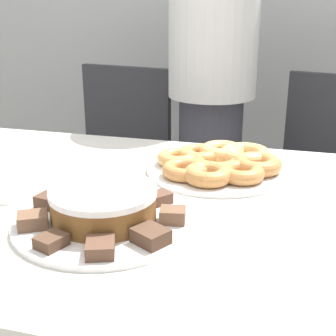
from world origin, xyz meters
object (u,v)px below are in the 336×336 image
object	(u,v)px
office_chair_left	(111,186)
office_chair_right	(322,208)
plate_cake	(105,221)
frosted_cake	(104,204)
person_standing	(212,82)
plate_donuts	(217,169)

from	to	relation	value
office_chair_left	office_chair_right	world-z (taller)	same
plate_cake	frosted_cake	world-z (taller)	frosted_cake
plate_cake	person_standing	bearing A→B (deg)	87.96
plate_donuts	frosted_cake	xyz separation A→B (m)	(-0.16, -0.34, 0.04)
office_chair_right	plate_donuts	world-z (taller)	office_chair_right
plate_cake	frosted_cake	xyz separation A→B (m)	(0.00, 0.00, 0.04)
plate_donuts	frosted_cake	world-z (taller)	frosted_cake
office_chair_left	plate_cake	bearing A→B (deg)	-59.48
plate_donuts	frosted_cake	bearing A→B (deg)	-114.69
office_chair_left	plate_donuts	size ratio (longest dim) A/B	2.61
office_chair_right	frosted_cake	world-z (taller)	office_chair_right
office_chair_left	frosted_cake	distance (m)	1.07
person_standing	office_chair_left	distance (m)	0.60
plate_donuts	person_standing	bearing A→B (deg)	101.39
office_chair_left	plate_donuts	xyz separation A→B (m)	(0.53, -0.59, 0.33)
person_standing	office_chair_right	world-z (taller)	person_standing
plate_donuts	frosted_cake	size ratio (longest dim) A/B	1.73
plate_cake	office_chair_left	bearing A→B (deg)	111.66
person_standing	plate_donuts	distance (m)	0.63
office_chair_right	frosted_cake	bearing A→B (deg)	-102.09
person_standing	office_chair_right	xyz separation A→B (m)	(0.43, -0.02, -0.44)
office_chair_right	plate_cake	world-z (taller)	office_chair_right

